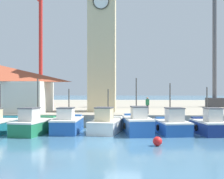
{
  "coord_description": "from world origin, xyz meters",
  "views": [
    {
      "loc": [
        0.31,
        -21.13,
        3.54
      ],
      "look_at": [
        -1.19,
        9.21,
        3.5
      ],
      "focal_mm": 50.0,
      "sensor_mm": 36.0,
      "label": 1
    }
  ],
  "objects_px": {
    "fishing_boat_center": "(137,124)",
    "clock_tower": "(102,34)",
    "fishing_boat_left_outer": "(34,125)",
    "fishing_boat_left_inner": "(68,123)",
    "fishing_boat_mid_right": "(172,125)",
    "port_crane_far": "(41,52)",
    "port_crane_near": "(214,44)",
    "fishing_boat_right_inner": "(210,125)",
    "mooring_buoy": "(157,141)",
    "dock_worker_near_tower": "(147,105)",
    "fishing_boat_mid_left": "(106,124)"
  },
  "relations": [
    {
      "from": "fishing_boat_mid_right",
      "to": "port_crane_near",
      "type": "distance_m",
      "value": 21.0
    },
    {
      "from": "fishing_boat_left_inner",
      "to": "fishing_boat_mid_right",
      "type": "bearing_deg",
      "value": -2.53
    },
    {
      "from": "clock_tower",
      "to": "mooring_buoy",
      "type": "distance_m",
      "value": 17.1
    },
    {
      "from": "fishing_boat_right_inner",
      "to": "mooring_buoy",
      "type": "bearing_deg",
      "value": -130.76
    },
    {
      "from": "fishing_boat_left_inner",
      "to": "fishing_boat_center",
      "type": "bearing_deg",
      "value": -5.57
    },
    {
      "from": "fishing_boat_center",
      "to": "port_crane_near",
      "type": "relative_size",
      "value": 0.22
    },
    {
      "from": "clock_tower",
      "to": "port_crane_far",
      "type": "relative_size",
      "value": 0.86
    },
    {
      "from": "fishing_boat_right_inner",
      "to": "clock_tower",
      "type": "bearing_deg",
      "value": 137.5
    },
    {
      "from": "fishing_boat_right_inner",
      "to": "mooring_buoy",
      "type": "relative_size",
      "value": 7.28
    },
    {
      "from": "fishing_boat_center",
      "to": "mooring_buoy",
      "type": "relative_size",
      "value": 8.18
    },
    {
      "from": "fishing_boat_center",
      "to": "clock_tower",
      "type": "bearing_deg",
      "value": 112.36
    },
    {
      "from": "fishing_boat_left_outer",
      "to": "fishing_boat_right_inner",
      "type": "xyz_separation_m",
      "value": [
        13.84,
        0.51,
        -0.01
      ]
    },
    {
      "from": "fishing_boat_center",
      "to": "clock_tower",
      "type": "relative_size",
      "value": 0.28
    },
    {
      "from": "fishing_boat_right_inner",
      "to": "dock_worker_near_tower",
      "type": "xyz_separation_m",
      "value": [
        -4.55,
        4.9,
        1.3
      ]
    },
    {
      "from": "mooring_buoy",
      "to": "port_crane_near",
      "type": "bearing_deg",
      "value": 66.78
    },
    {
      "from": "fishing_boat_left_outer",
      "to": "port_crane_near",
      "type": "relative_size",
      "value": 0.23
    },
    {
      "from": "fishing_boat_left_inner",
      "to": "fishing_boat_mid_right",
      "type": "xyz_separation_m",
      "value": [
        8.43,
        -0.37,
        -0.03
      ]
    },
    {
      "from": "fishing_boat_left_inner",
      "to": "fishing_boat_mid_right",
      "type": "distance_m",
      "value": 8.44
    },
    {
      "from": "fishing_boat_mid_left",
      "to": "fishing_boat_mid_right",
      "type": "relative_size",
      "value": 1.12
    },
    {
      "from": "port_crane_far",
      "to": "dock_worker_near_tower",
      "type": "height_order",
      "value": "port_crane_far"
    },
    {
      "from": "mooring_buoy",
      "to": "dock_worker_near_tower",
      "type": "distance_m",
      "value": 10.36
    },
    {
      "from": "fishing_boat_mid_left",
      "to": "fishing_boat_mid_right",
      "type": "xyz_separation_m",
      "value": [
        5.26,
        -0.48,
        0.01
      ]
    },
    {
      "from": "fishing_boat_left_inner",
      "to": "port_crane_near",
      "type": "xyz_separation_m",
      "value": [
        16.49,
        16.9,
        8.8
      ]
    },
    {
      "from": "fishing_boat_mid_right",
      "to": "port_crane_near",
      "type": "relative_size",
      "value": 0.2
    },
    {
      "from": "fishing_boat_mid_right",
      "to": "port_crane_far",
      "type": "height_order",
      "value": "port_crane_far"
    },
    {
      "from": "fishing_boat_right_inner",
      "to": "port_crane_far",
      "type": "distance_m",
      "value": 29.81
    },
    {
      "from": "fishing_boat_center",
      "to": "mooring_buoy",
      "type": "xyz_separation_m",
      "value": [
        1.07,
        -5.21,
        -0.5
      ]
    },
    {
      "from": "fishing_boat_mid_right",
      "to": "clock_tower",
      "type": "bearing_deg",
      "value": 126.89
    },
    {
      "from": "fishing_boat_left_inner",
      "to": "port_crane_near",
      "type": "distance_m",
      "value": 25.2
    },
    {
      "from": "fishing_boat_mid_left",
      "to": "fishing_boat_right_inner",
      "type": "relative_size",
      "value": 1.16
    },
    {
      "from": "dock_worker_near_tower",
      "to": "port_crane_near",
      "type": "bearing_deg",
      "value": 52.09
    },
    {
      "from": "fishing_boat_left_outer",
      "to": "fishing_boat_mid_right",
      "type": "relative_size",
      "value": 1.14
    },
    {
      "from": "dock_worker_near_tower",
      "to": "clock_tower",
      "type": "bearing_deg",
      "value": 142.84
    },
    {
      "from": "fishing_boat_left_outer",
      "to": "fishing_boat_mid_left",
      "type": "relative_size",
      "value": 1.02
    },
    {
      "from": "clock_tower",
      "to": "port_crane_far",
      "type": "bearing_deg",
      "value": 128.93
    },
    {
      "from": "port_crane_far",
      "to": "mooring_buoy",
      "type": "distance_m",
      "value": 31.48
    },
    {
      "from": "fishing_boat_left_inner",
      "to": "clock_tower",
      "type": "bearing_deg",
      "value": 74.52
    },
    {
      "from": "fishing_boat_left_outer",
      "to": "fishing_boat_mid_right",
      "type": "distance_m",
      "value": 10.94
    },
    {
      "from": "fishing_boat_mid_left",
      "to": "port_crane_far",
      "type": "bearing_deg",
      "value": 118.68
    },
    {
      "from": "fishing_boat_left_outer",
      "to": "clock_tower",
      "type": "xyz_separation_m",
      "value": [
        4.69,
        8.89,
        8.72
      ]
    },
    {
      "from": "fishing_boat_left_outer",
      "to": "mooring_buoy",
      "type": "bearing_deg",
      "value": -27.46
    },
    {
      "from": "fishing_boat_center",
      "to": "fishing_boat_mid_right",
      "type": "bearing_deg",
      "value": 3.8
    },
    {
      "from": "fishing_boat_mid_left",
      "to": "fishing_boat_center",
      "type": "xyz_separation_m",
      "value": [
        2.52,
        -0.66,
        0.1
      ]
    },
    {
      "from": "fishing_boat_center",
      "to": "fishing_boat_mid_right",
      "type": "distance_m",
      "value": 2.75
    },
    {
      "from": "fishing_boat_left_outer",
      "to": "fishing_boat_mid_left",
      "type": "bearing_deg",
      "value": 10.68
    },
    {
      "from": "fishing_boat_mid_left",
      "to": "clock_tower",
      "type": "height_order",
      "value": "clock_tower"
    },
    {
      "from": "mooring_buoy",
      "to": "fishing_boat_right_inner",
      "type": "bearing_deg",
      "value": 49.24
    },
    {
      "from": "fishing_boat_mid_left",
      "to": "mooring_buoy",
      "type": "xyz_separation_m",
      "value": [
        3.59,
        -5.88,
        -0.4
      ]
    },
    {
      "from": "fishing_boat_mid_left",
      "to": "mooring_buoy",
      "type": "bearing_deg",
      "value": -58.57
    },
    {
      "from": "fishing_boat_left_inner",
      "to": "fishing_boat_right_inner",
      "type": "height_order",
      "value": "fishing_boat_right_inner"
    }
  ]
}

